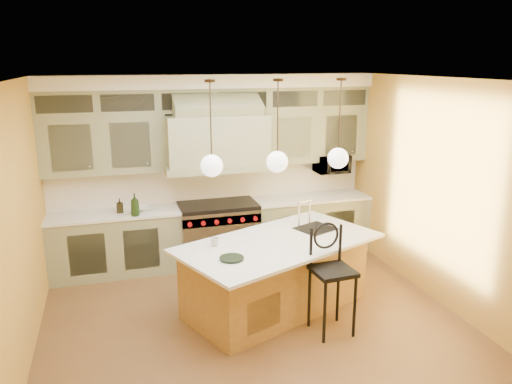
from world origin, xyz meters
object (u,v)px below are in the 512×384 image
object	(u,v)px
microwave	(332,164)
counter_stool	(331,272)
kitchen_island	(276,273)
range	(218,232)

from	to	relation	value
microwave	counter_stool	bearing A→B (deg)	-114.46
kitchen_island	microwave	world-z (taller)	microwave
range	microwave	xyz separation A→B (m)	(1.95, 0.11, 0.96)
counter_stool	microwave	world-z (taller)	microwave
microwave	range	bearing A→B (deg)	-176.88
range	kitchen_island	world-z (taller)	kitchen_island
range	counter_stool	world-z (taller)	counter_stool
kitchen_island	microwave	size ratio (longest dim) A/B	5.20
kitchen_island	counter_stool	size ratio (longest dim) A/B	2.18
range	counter_stool	xyz separation A→B (m)	(0.81, -2.41, 0.26)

